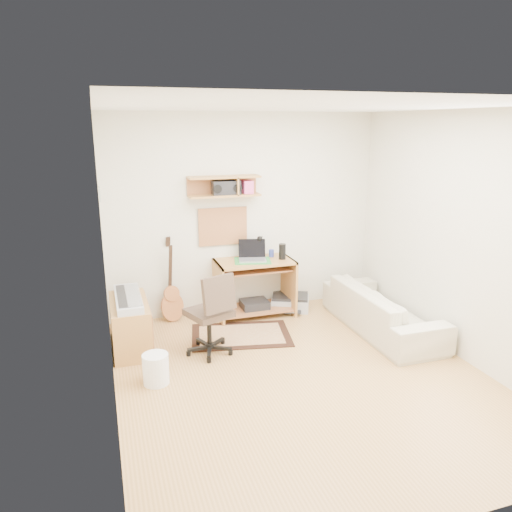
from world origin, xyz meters
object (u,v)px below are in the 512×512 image
object	(u,v)px
desk	(254,288)
sofa	(383,302)
task_chair	(209,313)
cabinet	(130,325)
printer	(290,303)

from	to	relation	value
desk	sofa	distance (m)	1.63
desk	task_chair	xyz separation A→B (m)	(-0.81, -0.90, 0.10)
cabinet	sofa	xyz separation A→B (m)	(2.96, -0.43, 0.08)
sofa	task_chair	bearing A→B (deg)	88.99
task_chair	printer	distance (m)	1.69
sofa	desk	bearing A→B (deg)	54.78
printer	cabinet	bearing A→B (deg)	-141.58
cabinet	printer	distance (m)	2.24
task_chair	sofa	bearing A→B (deg)	-22.20
desk	cabinet	size ratio (longest dim) A/B	1.11
cabinet	sofa	world-z (taller)	sofa
task_chair	cabinet	size ratio (longest dim) A/B	1.05
desk	task_chair	bearing A→B (deg)	-131.87
cabinet	printer	bearing A→B (deg)	14.58
printer	sofa	bearing A→B (deg)	-27.24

